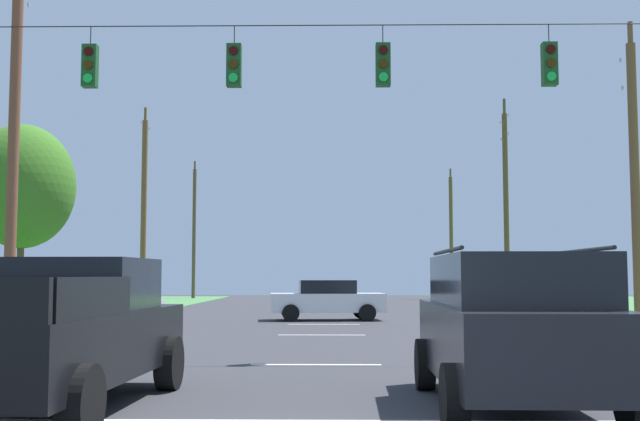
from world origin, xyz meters
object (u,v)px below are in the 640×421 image
object	(u,v)px
distant_car_far_parked	(82,308)
utility_pole_distant_right	(144,210)
suv_black	(512,326)
utility_pole_near_left	(451,235)
overhead_signal_span	(321,154)
distant_car_oncoming	(569,304)
tree_roadside_right	(23,187)
distant_car_crossing_white	(327,299)
utility_pole_far_right	(506,203)
utility_pole_distant_left	(194,231)
utility_pole_far_left	(13,153)
utility_pole_mid_right	(635,177)
pickup_truck	(60,333)

from	to	relation	value
distant_car_far_parked	utility_pole_distant_right	bearing A→B (deg)	98.34
suv_black	utility_pole_near_left	bearing A→B (deg)	82.36
suv_black	overhead_signal_span	bearing A→B (deg)	111.22
distant_car_far_parked	suv_black	bearing A→B (deg)	-51.87
overhead_signal_span	utility_pole_near_left	bearing A→B (deg)	77.62
utility_pole_distant_right	distant_car_oncoming	bearing A→B (deg)	-39.44
utility_pole_distant_right	tree_roadside_right	size ratio (longest dim) A/B	1.45
distant_car_crossing_white	distant_car_far_parked	size ratio (longest dim) A/B	1.03
utility_pole_far_right	utility_pole_distant_left	world-z (taller)	utility_pole_far_right
utility_pole_far_left	utility_pole_near_left	bearing A→B (deg)	61.44
utility_pole_mid_right	overhead_signal_span	bearing A→B (deg)	-144.96
utility_pole_far_right	utility_pole_far_left	world-z (taller)	utility_pole_far_left
pickup_truck	utility_pole_near_left	xyz separation A→B (m)	(12.21, 47.35, 3.65)
distant_car_crossing_white	utility_pole_distant_left	bearing A→B (deg)	110.01
distant_car_far_parked	utility_pole_far_left	world-z (taller)	utility_pole_far_left
distant_car_far_parked	utility_pole_far_right	size ratio (longest dim) A/B	0.40
distant_car_far_parked	utility_pole_mid_right	distance (m)	16.62
overhead_signal_span	utility_pole_near_left	distance (m)	41.59
distant_car_crossing_white	distant_car_far_parked	world-z (taller)	same
distant_car_oncoming	utility_pole_near_left	size ratio (longest dim) A/B	0.47
overhead_signal_span	pickup_truck	bearing A→B (deg)	-116.07
distant_car_oncoming	tree_roadside_right	world-z (taller)	tree_roadside_right
utility_pole_distant_left	tree_roadside_right	size ratio (longest dim) A/B	1.41
pickup_truck	utility_pole_far_left	bearing A→B (deg)	114.84
distant_car_crossing_white	utility_pole_mid_right	world-z (taller)	utility_pole_mid_right
utility_pole_mid_right	utility_pole_distant_left	xyz separation A→B (m)	(-19.17, 33.98, 0.29)
utility_pole_near_left	tree_roadside_right	xyz separation A→B (m)	(-19.85, -29.54, 0.28)
overhead_signal_span	utility_pole_distant_left	distance (m)	41.68
distant_car_oncoming	utility_pole_distant_right	bearing A→B (deg)	140.56
suv_black	distant_car_oncoming	distance (m)	16.47
utility_pole_mid_right	distant_car_crossing_white	bearing A→B (deg)	144.06
utility_pole_mid_right	utility_pole_near_left	distance (m)	34.12
overhead_signal_span	distant_car_far_parked	xyz separation A→B (m)	(-6.85, 5.37, -3.55)
distant_car_far_parked	utility_pole_distant_right	world-z (taller)	utility_pole_distant_right
distant_car_crossing_white	utility_pole_mid_right	xyz separation A→B (m)	(9.24, -6.70, 3.85)
overhead_signal_span	distant_car_oncoming	xyz separation A→B (m)	(7.93, 8.93, -3.55)
utility_pole_distant_left	distant_car_far_parked	bearing A→B (deg)	-85.03
overhead_signal_span	utility_pole_far_left	bearing A→B (deg)	144.74
utility_pole_mid_right	utility_pole_far_right	xyz separation A→B (m)	(-0.23, 16.37, 0.68)
utility_pole_far_right	tree_roadside_right	distance (m)	23.20
overhead_signal_span	utility_pole_far_right	distance (m)	24.61
overhead_signal_span	utility_pole_distant_left	xyz separation A→B (m)	(-9.90, 40.48, 0.60)
suv_black	utility_pole_mid_right	bearing A→B (deg)	63.01
utility_pole_distant_left	tree_roadside_right	bearing A→B (deg)	-92.01
pickup_truck	utility_pole_far_right	xyz separation A→B (m)	(12.33, 29.60, 4.36)
overhead_signal_span	distant_car_far_parked	size ratio (longest dim) A/B	4.00
pickup_truck	utility_pole_distant_right	world-z (taller)	utility_pole_distant_right
distant_car_crossing_white	utility_pole_far_left	bearing A→B (deg)	-145.96
utility_pole_far_right	utility_pole_distant_right	distance (m)	18.51
utility_pole_far_right	utility_pole_distant_right	world-z (taller)	utility_pole_far_right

